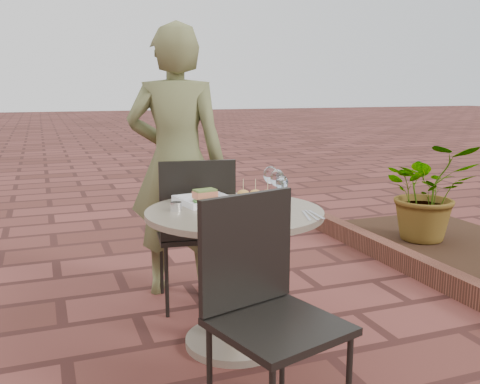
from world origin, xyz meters
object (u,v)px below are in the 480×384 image
object	(u,v)px
cafe_table	(235,257)
plate_salmon	(205,199)
chair_far	(196,221)
diner	(177,163)
plate_sliders	(255,202)
plate_tuna	(246,218)
chair_near	(263,294)

from	to	relation	value
cafe_table	plate_salmon	world-z (taller)	plate_salmon
chair_far	diner	bearing A→B (deg)	-76.37
plate_salmon	plate_sliders	xyz separation A→B (m)	(0.20, -0.22, 0.01)
diner	plate_sliders	distance (m)	0.88
plate_sliders	chair_far	bearing A→B (deg)	106.88
chair_far	plate_sliders	distance (m)	0.61
plate_tuna	chair_far	bearing A→B (deg)	91.83
chair_near	plate_sliders	xyz separation A→B (m)	(0.23, 0.66, 0.21)
plate_sliders	plate_tuna	distance (m)	0.27
plate_salmon	chair_near	bearing A→B (deg)	-92.14
cafe_table	plate_sliders	distance (m)	0.30
plate_salmon	plate_sliders	world-z (taller)	plate_sliders
plate_sliders	plate_tuna	bearing A→B (deg)	-121.36
diner	plate_tuna	distance (m)	1.09
chair_far	diner	distance (m)	0.44
plate_salmon	plate_tuna	xyz separation A→B (m)	(0.06, -0.45, -0.01)
cafe_table	diner	xyz separation A→B (m)	(-0.09, 0.83, 0.38)
chair_near	plate_sliders	bearing A→B (deg)	54.16
cafe_table	plate_salmon	distance (m)	0.35
chair_near	plate_salmon	xyz separation A→B (m)	(0.03, 0.88, 0.20)
diner	plate_salmon	bearing A→B (deg)	111.73
chair_near	plate_tuna	world-z (taller)	chair_near
diner	plate_sliders	bearing A→B (deg)	125.06
cafe_table	chair_near	world-z (taller)	chair_near
diner	plate_salmon	world-z (taller)	diner
cafe_table	chair_far	size ratio (longest dim) A/B	0.97
cafe_table	chair_far	xyz separation A→B (m)	(-0.06, 0.53, 0.07)
diner	plate_salmon	xyz separation A→B (m)	(-0.00, -0.63, -0.11)
chair_far	plate_sliders	world-z (taller)	chair_far
plate_sliders	plate_salmon	bearing A→B (deg)	132.14
chair_near	plate_sliders	world-z (taller)	chair_near
plate_tuna	cafe_table	bearing A→B (deg)	82.66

